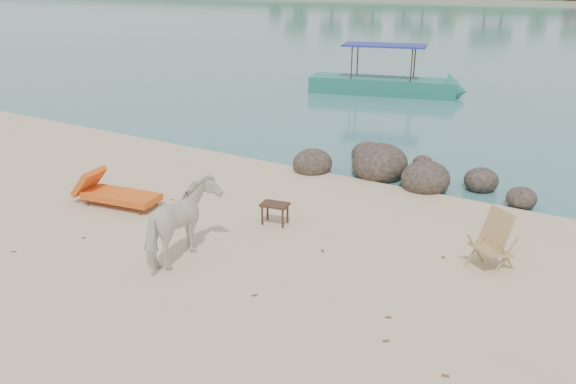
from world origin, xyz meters
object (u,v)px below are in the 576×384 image
boulders (391,169)px  side_table (275,215)px  cow (182,225)px  deck_chair (492,243)px  lounge_chair (121,193)px  boat_near (384,53)px

boulders → side_table: size_ratio=10.76×
side_table → boulders: bearing=67.5°
cow → side_table: (0.57, 2.27, -0.51)m
cow → deck_chair: (4.97, 2.68, -0.24)m
boulders → deck_chair: 5.18m
boulders → cow: cow is taller
side_table → lounge_chair: lounge_chair is taller
deck_chair → boat_near: boat_near is taller
side_table → lounge_chair: 3.75m
lounge_chair → boat_near: (-0.21, 16.27, 1.48)m
lounge_chair → side_table: bearing=5.5°
lounge_chair → deck_chair: 8.14m
boulders → boat_near: bearing=113.5°
side_table → boat_near: bearing=94.3°
lounge_chair → boat_near: size_ratio=0.30×
boulders → deck_chair: bearing=-48.4°
boulders → lounge_chair: boulders is taller
deck_chair → boat_near: (-8.24, 14.90, 1.31)m
cow → lounge_chair: cow is taller
cow → lounge_chair: bearing=-31.9°
cow → boat_near: boat_near is taller
boulders → boat_near: size_ratio=0.84×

